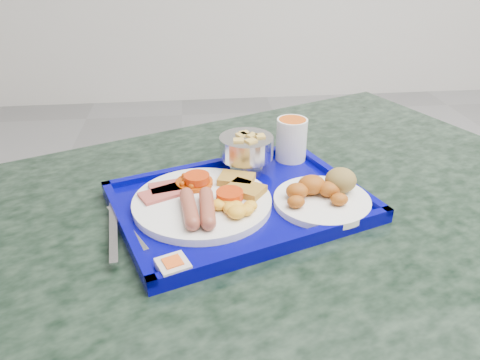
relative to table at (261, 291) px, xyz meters
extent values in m
cylinder|color=gray|center=(0.00, 0.00, -0.19)|extent=(0.11, 0.11, 0.68)
cube|color=black|center=(0.00, 0.00, 0.17)|extent=(1.42, 1.21, 0.04)
cube|color=#030280|center=(-0.04, 0.00, 0.20)|extent=(0.48, 0.42, 0.01)
cube|color=#030280|center=(-0.09, 0.13, 0.21)|extent=(0.39, 0.15, 0.01)
cube|color=#030280|center=(0.01, -0.14, 0.21)|extent=(0.39, 0.15, 0.01)
cube|color=#030280|center=(0.14, 0.06, 0.21)|extent=(0.11, 0.29, 0.01)
cube|color=#030280|center=(-0.23, -0.07, 0.21)|extent=(0.11, 0.29, 0.01)
cylinder|color=white|center=(-0.11, -0.01, 0.21)|extent=(0.23, 0.23, 0.01)
cube|color=#C95650|center=(-0.15, 0.03, 0.22)|extent=(0.09, 0.06, 0.01)
cube|color=#C95650|center=(-0.17, 0.01, 0.22)|extent=(0.09, 0.07, 0.01)
cylinder|color=#C34A08|center=(-0.12, 0.04, 0.22)|extent=(0.07, 0.07, 0.01)
sphere|color=#C34A08|center=(-0.12, 0.02, 0.23)|extent=(0.01, 0.01, 0.01)
sphere|color=#C34A08|center=(-0.12, 0.02, 0.23)|extent=(0.01, 0.01, 0.01)
sphere|color=#C34A08|center=(-0.13, 0.03, 0.23)|extent=(0.01, 0.01, 0.01)
sphere|color=#C34A08|center=(-0.12, 0.05, 0.23)|extent=(0.01, 0.01, 0.01)
sphere|color=#C34A08|center=(-0.11, 0.02, 0.23)|extent=(0.01, 0.01, 0.01)
sphere|color=#C34A08|center=(-0.11, 0.06, 0.23)|extent=(0.01, 0.01, 0.01)
sphere|color=#C34A08|center=(-0.11, 0.03, 0.23)|extent=(0.01, 0.01, 0.01)
sphere|color=#C34A08|center=(-0.13, 0.04, 0.23)|extent=(0.01, 0.01, 0.01)
sphere|color=#C34A08|center=(-0.12, 0.02, 0.23)|extent=(0.01, 0.01, 0.01)
sphere|color=#C34A08|center=(-0.09, 0.03, 0.23)|extent=(0.01, 0.01, 0.01)
sphere|color=#C34A08|center=(-0.13, 0.06, 0.23)|extent=(0.01, 0.01, 0.01)
sphere|color=#C34A08|center=(-0.14, 0.03, 0.23)|extent=(0.01, 0.01, 0.01)
sphere|color=#C34A08|center=(-0.10, 0.05, 0.23)|extent=(0.01, 0.01, 0.01)
sphere|color=#C34A08|center=(-0.11, 0.05, 0.23)|extent=(0.01, 0.01, 0.01)
sphere|color=#C34A08|center=(-0.11, 0.03, 0.23)|extent=(0.01, 0.01, 0.01)
cube|color=#B17F2C|center=(-0.04, 0.04, 0.23)|extent=(0.07, 0.06, 0.01)
cube|color=#B17F2C|center=(-0.03, 0.00, 0.23)|extent=(0.08, 0.07, 0.01)
cylinder|color=brown|center=(-0.13, -0.06, 0.23)|extent=(0.03, 0.09, 0.02)
cylinder|color=brown|center=(-0.10, -0.06, 0.23)|extent=(0.02, 0.09, 0.02)
ellipsoid|color=yellow|center=(-0.03, -0.05, 0.23)|extent=(0.02, 0.02, 0.02)
ellipsoid|color=yellow|center=(-0.06, -0.04, 0.23)|extent=(0.03, 0.03, 0.02)
ellipsoid|color=yellow|center=(-0.06, -0.06, 0.23)|extent=(0.03, 0.03, 0.02)
ellipsoid|color=yellow|center=(-0.06, -0.02, 0.23)|extent=(0.03, 0.03, 0.02)
ellipsoid|color=yellow|center=(-0.08, -0.04, 0.23)|extent=(0.03, 0.03, 0.02)
ellipsoid|color=yellow|center=(-0.05, -0.06, 0.23)|extent=(0.03, 0.03, 0.02)
ellipsoid|color=yellow|center=(-0.06, -0.02, 0.23)|extent=(0.02, 0.02, 0.02)
ellipsoid|color=yellow|center=(-0.04, -0.07, 0.23)|extent=(0.02, 0.02, 0.02)
ellipsoid|color=yellow|center=(-0.05, -0.07, 0.23)|extent=(0.03, 0.03, 0.02)
ellipsoid|color=yellow|center=(-0.05, -0.07, 0.23)|extent=(0.03, 0.03, 0.02)
cylinder|color=#AA2304|center=(-0.11, 0.04, 0.24)|extent=(0.04, 0.04, 0.01)
cylinder|color=#AA2304|center=(-0.06, -0.03, 0.24)|extent=(0.04, 0.04, 0.01)
cylinder|color=white|center=(0.09, -0.03, 0.21)|extent=(0.16, 0.16, 0.01)
ellipsoid|color=#A75113|center=(0.12, -0.05, 0.23)|extent=(0.03, 0.02, 0.02)
ellipsoid|color=#A75113|center=(0.11, -0.02, 0.23)|extent=(0.04, 0.03, 0.03)
ellipsoid|color=#A75113|center=(0.08, -0.01, 0.24)|extent=(0.05, 0.04, 0.03)
ellipsoid|color=#A75113|center=(0.05, -0.02, 0.23)|extent=(0.04, 0.03, 0.03)
ellipsoid|color=#A75113|center=(0.04, -0.05, 0.23)|extent=(0.03, 0.02, 0.02)
ellipsoid|color=olive|center=(0.13, -0.01, 0.24)|extent=(0.05, 0.05, 0.04)
cylinder|color=silver|center=(-0.02, 0.11, 0.21)|extent=(0.06, 0.06, 0.01)
cylinder|color=silver|center=(-0.02, 0.11, 0.22)|extent=(0.02, 0.02, 0.02)
cylinder|color=silver|center=(-0.02, 0.11, 0.26)|extent=(0.10, 0.10, 0.04)
cube|color=#E6BC57|center=(-0.03, 0.10, 0.27)|extent=(0.02, 0.02, 0.01)
cube|color=#E6BC57|center=(-0.02, 0.13, 0.27)|extent=(0.02, 0.02, 0.01)
cube|color=#E6BC57|center=(-0.01, 0.12, 0.27)|extent=(0.03, 0.02, 0.01)
cube|color=#E6BC57|center=(-0.01, 0.09, 0.27)|extent=(0.02, 0.02, 0.01)
cube|color=#E6BC57|center=(0.01, 0.11, 0.27)|extent=(0.02, 0.02, 0.01)
cube|color=#E6BC57|center=(-0.02, 0.12, 0.27)|extent=(0.02, 0.02, 0.01)
cylinder|color=white|center=(0.08, 0.15, 0.25)|extent=(0.06, 0.06, 0.08)
cylinder|color=#D54E0B|center=(0.08, 0.15, 0.29)|extent=(0.05, 0.05, 0.01)
cube|color=silver|center=(-0.23, -0.07, 0.21)|extent=(0.08, 0.13, 0.00)
ellipsoid|color=silver|center=(-0.18, 0.02, 0.21)|extent=(0.05, 0.06, 0.01)
cube|color=silver|center=(-0.25, -0.07, 0.21)|extent=(0.04, 0.18, 0.00)
cube|color=beige|center=(-0.15, -0.18, 0.21)|extent=(0.05, 0.05, 0.01)
cube|color=#FE5E1C|center=(-0.15, -0.18, 0.22)|extent=(0.03, 0.03, 0.00)
camera|label=1|loc=(-0.12, -0.68, 0.62)|focal=35.00mm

